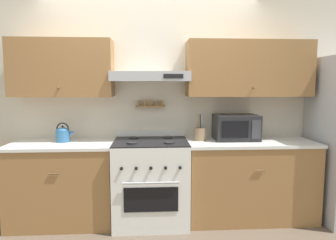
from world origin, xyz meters
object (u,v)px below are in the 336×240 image
Objects in this scene: stove_range at (151,181)px; utensil_crock at (200,134)px; tea_kettle at (63,134)px; microwave at (236,127)px.

utensil_crock is at bearing 11.35° from stove_range.
utensil_crock is (1.52, 0.00, -0.01)m from tea_kettle.
microwave is 0.43m from utensil_crock.
microwave reaches higher than tea_kettle.
microwave is at bearing 0.53° from tea_kettle.
stove_range is at bearing -172.46° from microwave.
tea_kettle is 0.44× the size of microwave.
utensil_crock is (-0.42, -0.02, -0.07)m from microwave.
utensil_crock reaches higher than stove_range.
utensil_crock is (0.56, 0.11, 0.51)m from stove_range.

